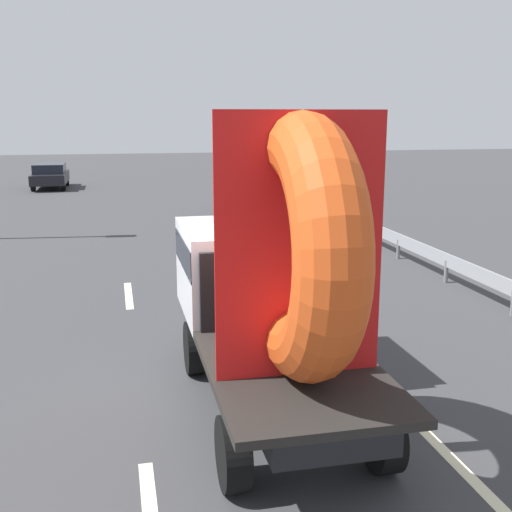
# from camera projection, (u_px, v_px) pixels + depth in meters

# --- Properties ---
(ground_plane) EXTENTS (120.00, 120.00, 0.00)m
(ground_plane) POSITION_uv_depth(u_px,v_px,m) (248.00, 392.00, 9.27)
(ground_plane) COLOR #38383A
(flatbed_truck) EXTENTS (2.02, 5.33, 3.99)m
(flatbed_truck) POSITION_uv_depth(u_px,v_px,m) (270.00, 276.00, 8.43)
(flatbed_truck) COLOR black
(flatbed_truck) RESTS_ON ground_plane
(distant_sedan) EXTENTS (1.88, 4.39, 1.43)m
(distant_sedan) POSITION_uv_depth(u_px,v_px,m) (253.00, 195.00, 25.74)
(distant_sedan) COLOR black
(distant_sedan) RESTS_ON ground_plane
(guardrail) EXTENTS (0.10, 10.68, 0.71)m
(guardrail) POSITION_uv_depth(u_px,v_px,m) (421.00, 250.00, 16.49)
(guardrail) COLOR gray
(guardrail) RESTS_ON ground_plane
(lane_dash_left_far) EXTENTS (0.16, 2.18, 0.01)m
(lane_dash_left_far) POSITION_uv_depth(u_px,v_px,m) (129.00, 295.00, 14.23)
(lane_dash_left_far) COLOR beige
(lane_dash_left_far) RESTS_ON ground_plane
(lane_dash_right_near) EXTENTS (0.16, 2.43, 0.01)m
(lane_dash_right_near) POSITION_uv_depth(u_px,v_px,m) (477.00, 484.00, 6.95)
(lane_dash_right_near) COLOR beige
(lane_dash_right_near) RESTS_ON ground_plane
(lane_dash_right_far) EXTENTS (0.16, 2.46, 0.01)m
(lane_dash_right_far) POSITION_uv_depth(u_px,v_px,m) (285.00, 290.00, 14.64)
(lane_dash_right_far) COLOR beige
(lane_dash_right_far) RESTS_ON ground_plane
(oncoming_car) EXTENTS (1.78, 4.14, 1.35)m
(oncoming_car) POSITION_uv_depth(u_px,v_px,m) (50.00, 175.00, 34.85)
(oncoming_car) COLOR black
(oncoming_car) RESTS_ON ground_plane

